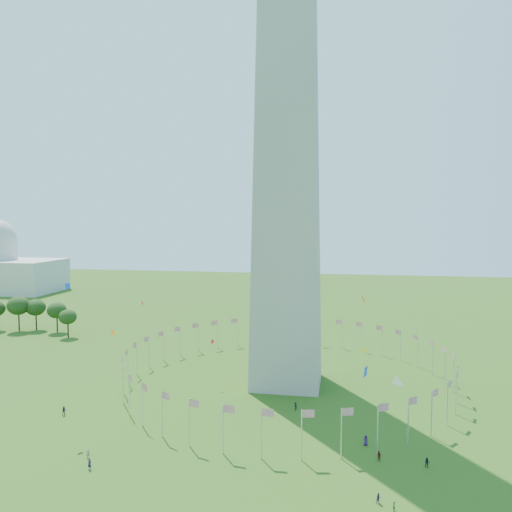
# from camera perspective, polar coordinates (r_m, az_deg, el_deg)

# --- Properties ---
(ground) EXTENTS (600.00, 600.00, 0.00)m
(ground) POSITION_cam_1_polar(r_m,az_deg,el_deg) (84.73, -0.60, -25.14)
(ground) COLOR #274C11
(ground) RESTS_ON ground
(washington_monument) EXTENTS (16.80, 16.80, 169.00)m
(washington_monument) POSITION_cam_1_polar(r_m,az_deg,el_deg) (130.42, 3.70, 23.52)
(washington_monument) COLOR #ACA699
(washington_monument) RESTS_ON ground
(flag_ring) EXTENTS (80.24, 80.24, 9.00)m
(flag_ring) POSITION_cam_1_polar(r_m,az_deg,el_deg) (128.74, 3.52, -12.44)
(flag_ring) COLOR silver
(flag_ring) RESTS_ON ground
(crowd) EXTENTS (100.10, 74.45, 1.95)m
(crowd) POSITION_cam_1_polar(r_m,az_deg,el_deg) (82.92, 8.83, -25.22)
(crowd) COLOR #173A23
(crowd) RESTS_ON ground
(kites_aloft) EXTENTS (97.27, 71.69, 31.83)m
(kites_aloft) POSITION_cam_1_polar(r_m,az_deg,el_deg) (95.95, 10.06, -9.30)
(kites_aloft) COLOR white
(kites_aloft) RESTS_ON ground
(tree_line_west) EXTENTS (55.48, 15.45, 12.58)m
(tree_line_west) POSITION_cam_1_polar(r_m,az_deg,el_deg) (206.06, -26.30, -6.15)
(tree_line_west) COLOR #2A4C19
(tree_line_west) RESTS_ON ground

